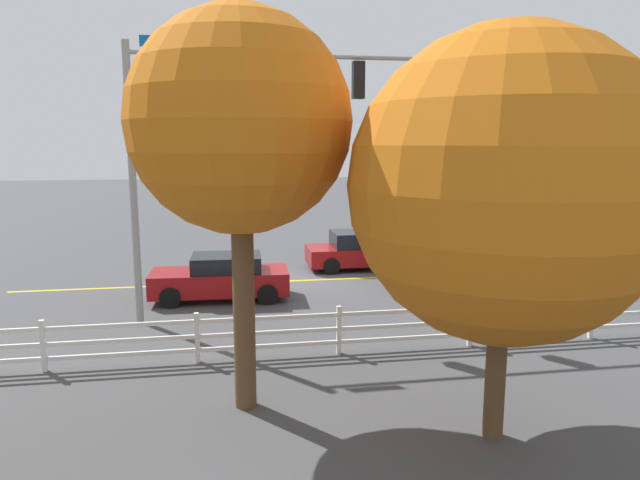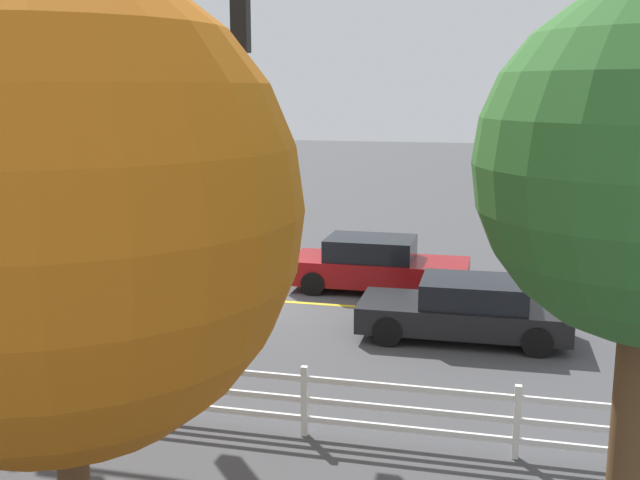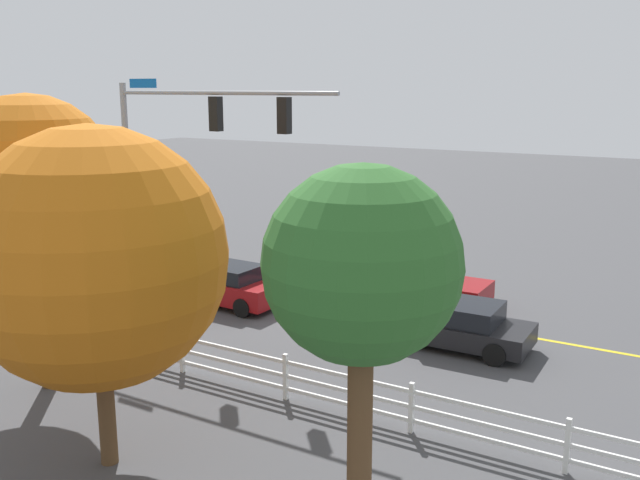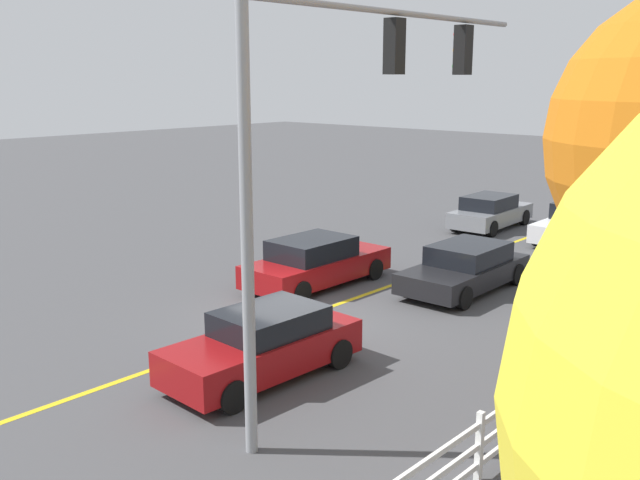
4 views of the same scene
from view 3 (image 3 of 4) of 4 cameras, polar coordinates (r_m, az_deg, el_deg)
ground_plane at (r=24.54m, az=0.69°, el=-5.07°), size 120.00×120.00×0.00m
lane_center_stripe at (r=22.92m, az=9.46°, el=-6.51°), size 28.00×0.16×0.01m
signal_assembly at (r=21.89m, az=-11.20°, el=6.90°), size 7.91×0.37×7.61m
car_0 at (r=24.67m, az=8.00°, el=-3.38°), size 4.77×1.97×1.46m
car_3 at (r=24.34m, az=-7.76°, el=-3.62°), size 4.32×1.94×1.42m
car_4 at (r=20.68m, az=10.83°, el=-6.75°), size 4.56×2.05×1.34m
white_rail_fence at (r=17.02m, az=-2.83°, el=-10.99°), size 26.10×0.10×1.15m
tree_0 at (r=17.84m, az=-22.40°, el=4.61°), size 3.93×3.93×7.23m
tree_2 at (r=13.76m, az=-17.82°, el=-1.41°), size 5.00×5.00×6.72m
tree_3 at (r=10.31m, az=3.43°, el=-2.32°), size 3.00×3.00×6.30m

